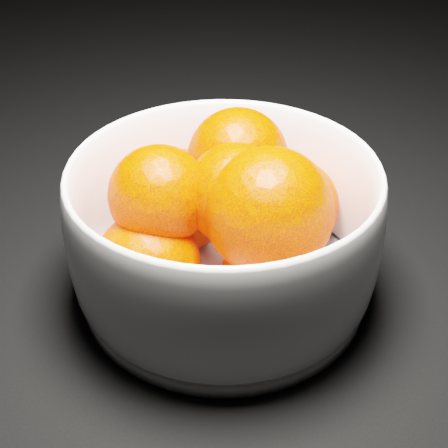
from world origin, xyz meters
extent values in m
cylinder|color=white|center=(0.25, -0.23, 0.01)|extent=(0.23, 0.23, 0.01)
sphere|color=#FF2E00|center=(0.31, -0.20, 0.05)|extent=(0.08, 0.08, 0.08)
sphere|color=#FF2E00|center=(0.22, -0.17, 0.05)|extent=(0.09, 0.09, 0.09)
sphere|color=#FF2E00|center=(0.19, -0.25, 0.05)|extent=(0.08, 0.08, 0.08)
sphere|color=#FF2E00|center=(0.27, -0.28, 0.05)|extent=(0.07, 0.07, 0.07)
sphere|color=#FF2E00|center=(0.27, -0.19, 0.10)|extent=(0.08, 0.08, 0.08)
sphere|color=#FF2E00|center=(0.20, -0.23, 0.10)|extent=(0.08, 0.08, 0.08)
sphere|color=#FF2E00|center=(0.28, -0.27, 0.10)|extent=(0.09, 0.09, 0.09)
sphere|color=#FF2E00|center=(0.26, -0.24, 0.10)|extent=(0.08, 0.08, 0.08)
camera|label=1|loc=(0.18, -0.62, 0.35)|focal=50.00mm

